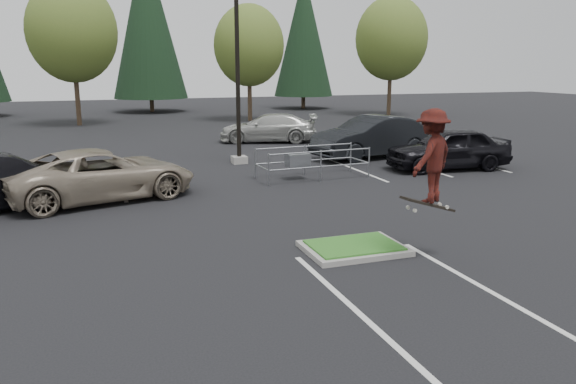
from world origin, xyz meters
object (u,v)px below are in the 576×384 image
object	(u,v)px
conif_c	(304,34)
decid_d	(391,41)
car_l_tan	(100,175)
skateboarder	(430,156)
light_pole	(237,53)
car_far_silver	(270,128)
cart_corral	(301,160)
car_r_charc	(372,137)
decid_b	(72,34)
car_r_black	(448,148)
conif_b	(147,20)
decid_c	(249,48)

from	to	relation	value
conif_c	decid_d	bearing A→B (deg)	-66.47
conif_c	car_l_tan	bearing A→B (deg)	-120.58
skateboarder	light_pole	bearing A→B (deg)	-116.10
car_far_silver	car_l_tan	bearing A→B (deg)	-20.17
cart_corral	car_r_charc	size ratio (longest dim) A/B	0.73
decid_b	car_far_silver	xyz separation A→B (m)	(9.79, -12.53, -5.29)
conif_c	car_r_black	distance (m)	32.74
decid_b	light_pole	bearing A→B (deg)	-70.65
conif_b	car_r_charc	size ratio (longest dim) A/B	2.58
decid_b	conif_b	xyz separation A→B (m)	(6.01, 9.97, 1.81)
decid_d	decid_b	bearing A→B (deg)	179.52
decid_b	car_l_tan	xyz separation A→B (m)	(0.80, -23.53, -5.25)
decid_c	decid_d	distance (m)	12.03
cart_corral	car_r_black	world-z (taller)	car_r_black
decid_b	decid_d	xyz separation A→B (m)	(24.00, -0.20, -0.13)
cart_corral	car_r_black	distance (m)	6.23
car_r_charc	conif_c	bearing A→B (deg)	154.54
conif_c	car_far_silver	size ratio (longest dim) A/B	2.41
decid_c	car_r_black	xyz separation A→B (m)	(2.01, -21.95, -4.42)
decid_d	car_r_black	bearing A→B (deg)	-113.99
conif_c	car_l_tan	world-z (taller)	conif_c
cart_corral	car_r_charc	bearing A→B (deg)	33.51
decid_c	decid_d	bearing A→B (deg)	2.39
car_r_black	car_far_silver	size ratio (longest dim) A/B	0.94
light_pole	conif_b	distance (m)	28.69
skateboarder	decid_b	bearing A→B (deg)	-106.30
conif_c	light_pole	bearing A→B (deg)	-116.15
decid_d	car_l_tan	size ratio (longest dim) A/B	1.66
decid_c	car_l_tan	size ratio (longest dim) A/B	1.47
decid_d	car_r_charc	size ratio (longest dim) A/B	1.68
conif_b	skateboarder	distance (m)	41.89
decid_c	cart_corral	xyz separation A→B (m)	(-4.22, -21.86, -4.54)
decid_b	decid_c	xyz separation A→B (m)	(12.00, -0.70, -0.79)
decid_c	cart_corral	size ratio (longest dim) A/B	2.05
decid_c	car_l_tan	world-z (taller)	decid_c
light_pole	car_l_tan	size ratio (longest dim) A/B	1.78
light_pole	car_r_black	distance (m)	9.33
car_r_charc	cart_corral	bearing A→B (deg)	-63.76
decid_c	decid_d	xyz separation A→B (m)	(12.00, 0.50, 0.66)
conif_c	cart_corral	distance (m)	34.37
skateboarder	conif_c	bearing A→B (deg)	-136.72
skateboarder	conif_b	bearing A→B (deg)	-117.52
decid_c	conif_c	bearing A→B (deg)	50.36
car_l_tan	cart_corral	bearing A→B (deg)	-97.62
car_r_black	car_l_tan	bearing A→B (deg)	-79.84
light_pole	car_r_black	xyz separation A→B (m)	(7.50, -4.12, -3.73)
conif_c	decid_c	bearing A→B (deg)	-129.64
skateboarder	decid_d	bearing A→B (deg)	-147.37
decid_c	car_r_charc	distance (m)	18.84
conif_c	skateboarder	size ratio (longest dim) A/B	5.65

